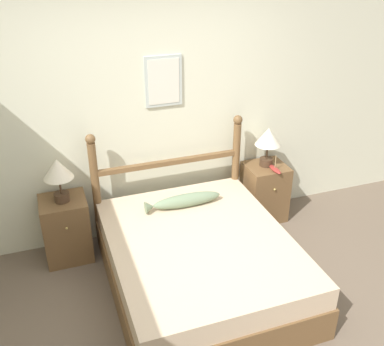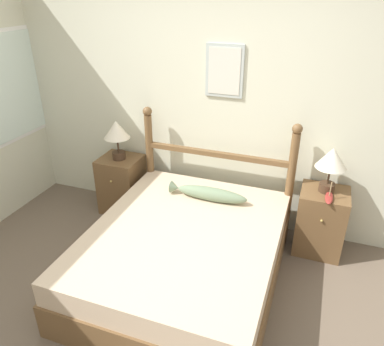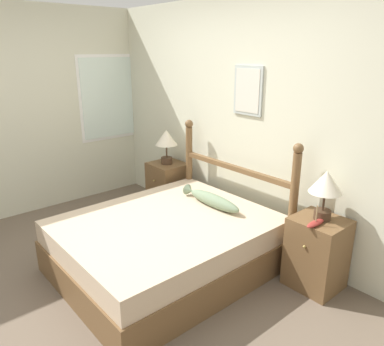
% 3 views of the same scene
% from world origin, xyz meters
% --- Properties ---
extents(ground_plane, '(16.00, 16.00, 0.00)m').
position_xyz_m(ground_plane, '(0.00, 0.00, 0.00)').
color(ground_plane, brown).
extents(wall_back, '(6.40, 0.08, 2.55)m').
position_xyz_m(wall_back, '(0.00, 1.73, 1.28)').
color(wall_back, beige).
rests_on(wall_back, ground_plane).
extents(bed, '(1.57, 1.92, 0.52)m').
position_xyz_m(bed, '(0.13, 0.63, 0.25)').
color(bed, brown).
rests_on(bed, ground_plane).
extents(headboard, '(1.59, 0.10, 1.24)m').
position_xyz_m(headboard, '(0.13, 1.55, 0.68)').
color(headboard, brown).
rests_on(headboard, ground_plane).
extents(nightstand_left, '(0.44, 0.43, 0.65)m').
position_xyz_m(nightstand_left, '(-0.94, 1.47, 0.32)').
color(nightstand_left, brown).
rests_on(nightstand_left, ground_plane).
extents(nightstand_right, '(0.44, 0.43, 0.65)m').
position_xyz_m(nightstand_right, '(1.21, 1.47, 0.32)').
color(nightstand_right, brown).
rests_on(nightstand_right, ground_plane).
extents(table_lamp_left, '(0.27, 0.27, 0.43)m').
position_xyz_m(table_lamp_left, '(-0.94, 1.46, 0.95)').
color(table_lamp_left, '#422D1E').
rests_on(table_lamp_left, nightstand_left).
extents(table_lamp_right, '(0.27, 0.27, 0.43)m').
position_xyz_m(table_lamp_right, '(1.21, 1.48, 0.95)').
color(table_lamp_right, '#422D1E').
rests_on(table_lamp_right, nightstand_right).
extents(model_boat, '(0.07, 0.23, 0.18)m').
position_xyz_m(model_boat, '(1.24, 1.34, 0.67)').
color(model_boat, maroon).
rests_on(model_boat, nightstand_right).
extents(fish_pillow, '(0.76, 0.14, 0.13)m').
position_xyz_m(fish_pillow, '(0.17, 1.18, 0.58)').
color(fish_pillow, gray).
rests_on(fish_pillow, bed).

